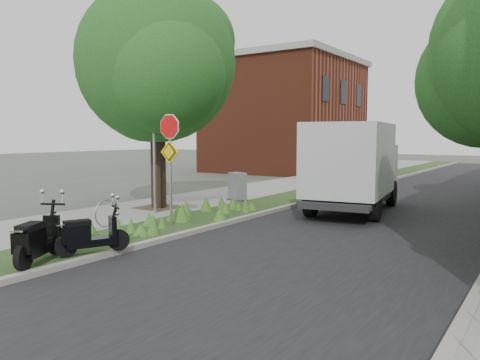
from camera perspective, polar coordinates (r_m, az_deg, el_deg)
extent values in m
plane|color=#4C5147|center=(11.97, -5.34, -7.23)|extent=(120.00, 120.00, 0.00)
cube|color=gray|center=(22.45, 2.55, -1.13)|extent=(3.50, 60.00, 0.12)
cube|color=#27471E|center=(21.15, 8.91, -1.60)|extent=(2.00, 60.00, 0.12)
cube|color=#9E9991|center=(20.75, 11.40, -1.76)|extent=(0.20, 60.00, 0.13)
cube|color=black|center=(19.68, 20.84, -2.57)|extent=(7.00, 60.00, 0.01)
cylinder|color=black|center=(16.44, -9.98, 4.44)|extent=(0.52, 0.52, 4.48)
sphere|color=#184416|center=(16.62, -10.14, 13.86)|extent=(5.40, 5.40, 5.40)
sphere|color=#184416|center=(17.96, -11.09, 11.03)|extent=(4.05, 4.05, 4.05)
sphere|color=#184416|center=(15.32, -8.95, 12.56)|extent=(3.78, 3.78, 3.78)
cube|color=#473828|center=(16.62, -9.85, -3.29)|extent=(1.40, 1.40, 0.01)
cylinder|color=#A5A8AD|center=(15.17, -10.42, 3.45)|extent=(0.08, 0.08, 4.00)
torus|color=#A5A8AD|center=(13.34, -16.03, -3.93)|extent=(0.05, 0.77, 0.77)
cube|color=#A5A8AD|center=(13.18, -17.20, -5.66)|extent=(0.06, 0.06, 0.04)
cube|color=#A5A8AD|center=(13.63, -14.83, -5.24)|extent=(0.06, 0.06, 0.04)
cylinder|color=#A5A8AD|center=(13.09, -8.46, 0.99)|extent=(0.07, 0.07, 3.00)
cylinder|color=red|center=(13.03, -8.63, 6.47)|extent=(0.86, 0.03, 0.86)
cylinder|color=white|center=(13.04, -8.58, 6.47)|extent=(0.94, 0.02, 0.94)
cube|color=yellow|center=(13.04, -8.58, 3.39)|extent=(0.64, 0.03, 0.64)
cube|color=maroon|center=(35.35, 5.56, 7.62)|extent=(9.00, 10.00, 8.00)
cube|color=#9E9991|center=(35.75, 5.63, 14.20)|extent=(9.40, 10.40, 0.40)
cylinder|color=black|center=(10.72, -21.56, -7.02)|extent=(0.35, 0.51, 0.52)
cylinder|color=black|center=(9.66, -24.89, -8.48)|extent=(0.35, 0.51, 0.52)
cube|color=black|center=(10.14, -23.28, -7.66)|extent=(0.85, 1.16, 0.18)
cube|color=black|center=(9.79, -24.31, -6.73)|extent=(0.62, 0.74, 0.40)
cube|color=black|center=(9.79, -24.22, -5.19)|extent=(0.55, 0.67, 0.12)
cylinder|color=black|center=(10.60, -14.57, -7.09)|extent=(0.29, 0.47, 0.46)
cylinder|color=black|center=(10.35, -20.47, -7.57)|extent=(0.29, 0.47, 0.46)
cube|color=black|center=(10.45, -17.72, -7.26)|extent=(0.70, 1.06, 0.16)
cube|color=black|center=(10.34, -19.44, -6.24)|extent=(0.53, 0.66, 0.36)
cube|color=black|center=(10.30, -19.24, -4.96)|extent=(0.46, 0.60, 0.11)
cube|color=#262628|center=(16.51, 13.59, -1.97)|extent=(2.93, 5.86, 0.19)
cube|color=#B7BABC|center=(18.55, 15.05, 1.58)|extent=(2.37, 1.79, 1.69)
cube|color=silver|center=(15.83, 13.26, 2.54)|extent=(2.90, 4.32, 2.33)
cube|color=#262628|center=(18.24, -0.34, -2.40)|extent=(0.96, 0.83, 0.04)
cube|color=slate|center=(18.18, -0.34, -0.78)|extent=(0.84, 0.71, 1.07)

